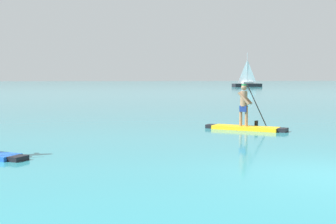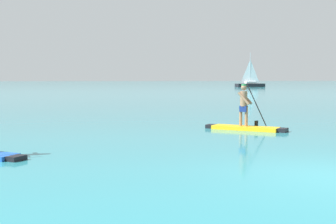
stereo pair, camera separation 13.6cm
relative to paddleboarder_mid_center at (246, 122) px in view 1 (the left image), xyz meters
name	(u,v)px [view 1 (the left image)]	position (x,y,z in m)	size (l,w,h in m)	color
paddleboarder_mid_center	(246,122)	(0.00, 0.00, 0.00)	(2.71, 2.20, 1.69)	yellow
sailboat_right_horizon	(247,83)	(24.25, 70.95, 0.46)	(6.23, 2.75, 6.75)	black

